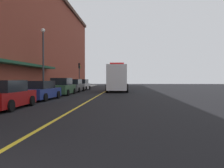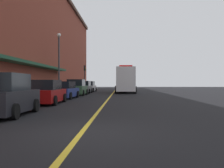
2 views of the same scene
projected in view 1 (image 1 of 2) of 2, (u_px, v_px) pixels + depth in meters
ground_plane at (102, 93)px, 28.68m from camera, size 112.00×112.00×0.00m
sidewalk_left at (50, 93)px, 29.06m from camera, size 2.40×70.00×0.15m
lane_center_stripe at (102, 93)px, 28.68m from camera, size 0.16×70.00×0.01m
parked_car_1 at (7, 95)px, 13.89m from camera, size 2.04×4.72×1.63m
parked_car_2 at (41, 91)px, 19.76m from camera, size 2.11×4.95×1.55m
parked_car_3 at (62, 87)px, 25.98m from camera, size 2.12×4.72×1.81m
parked_car_4 at (74, 86)px, 32.03m from camera, size 2.04×4.61×1.68m
parked_car_5 at (82, 85)px, 37.61m from camera, size 2.22×4.45×1.67m
box_truck at (118, 78)px, 33.47m from camera, size 2.81×9.41×3.72m
parking_meter_0 at (22, 87)px, 19.29m from camera, size 0.14×0.18×1.33m
street_lamp_left at (43, 54)px, 25.84m from camera, size 0.44×0.44×6.94m
traffic_light_near at (79, 71)px, 42.07m from camera, size 0.38×0.36×4.30m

